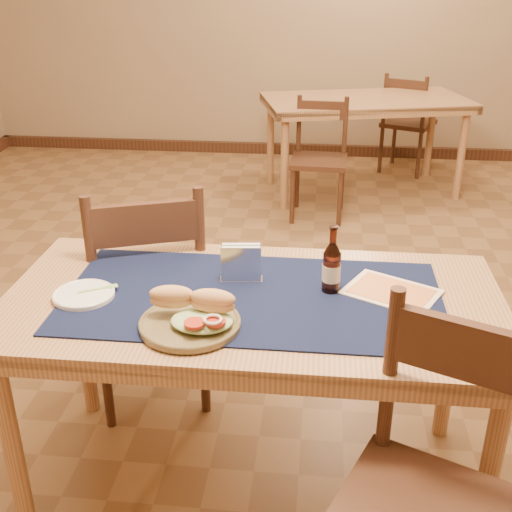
# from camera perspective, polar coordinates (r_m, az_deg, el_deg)

# --- Properties ---
(room) EXTENTS (6.04, 7.04, 2.84)m
(room) POSITION_cam_1_polar(r_m,az_deg,el_deg) (2.62, 1.69, 17.64)
(room) COLOR olive
(room) RESTS_ON ground
(main_table) EXTENTS (1.60, 0.80, 0.75)m
(main_table) POSITION_cam_1_polar(r_m,az_deg,el_deg) (2.09, -0.29, -5.69)
(main_table) COLOR #AF7B52
(main_table) RESTS_ON ground
(placemat) EXTENTS (1.20, 0.60, 0.01)m
(placemat) POSITION_cam_1_polar(r_m,az_deg,el_deg) (2.05, -0.29, -3.63)
(placemat) COLOR black
(placemat) RESTS_ON main_table
(baseboard) EXTENTS (6.00, 7.00, 0.10)m
(baseboard) POSITION_cam_1_polar(r_m,az_deg,el_deg) (3.10, 1.38, -7.98)
(baseboard) COLOR #412217
(baseboard) RESTS_ON ground
(back_table) EXTENTS (1.69, 1.13, 0.75)m
(back_table) POSITION_cam_1_polar(r_m,az_deg,el_deg) (5.16, 9.70, 12.77)
(back_table) COLOR #AF7B52
(back_table) RESTS_ON ground
(chair_main_far) EXTENTS (0.59, 0.59, 0.99)m
(chair_main_far) POSITION_cam_1_polar(r_m,az_deg,el_deg) (2.62, -9.61, -3.07)
(chair_main_far) COLOR #412217
(chair_main_far) RESTS_ON ground
(chair_main_near) EXTENTS (0.61, 0.61, 1.00)m
(chair_main_near) POSITION_cam_1_polar(r_m,az_deg,el_deg) (1.74, 15.75, -20.79)
(chair_main_near) COLOR #412217
(chair_main_near) RESTS_ON ground
(chair_back_near) EXTENTS (0.41, 0.41, 0.84)m
(chair_back_near) POSITION_cam_1_polar(r_m,az_deg,el_deg) (4.66, 5.66, 8.76)
(chair_back_near) COLOR #412217
(chair_back_near) RESTS_ON ground
(chair_back_far) EXTENTS (0.52, 0.52, 0.86)m
(chair_back_far) POSITION_cam_1_polar(r_m,az_deg,el_deg) (5.79, 13.30, 11.54)
(chair_back_far) COLOR #412217
(chair_back_far) RESTS_ON ground
(sandwich_plate) EXTENTS (0.30, 0.30, 0.11)m
(sandwich_plate) POSITION_cam_1_polar(r_m,az_deg,el_deg) (1.88, -5.62, -5.43)
(sandwich_plate) COLOR brown
(sandwich_plate) RESTS_ON placemat
(side_plate) EXTENTS (0.20, 0.20, 0.02)m
(side_plate) POSITION_cam_1_polar(r_m,az_deg,el_deg) (2.11, -15.07, -3.30)
(side_plate) COLOR white
(side_plate) RESTS_ON placemat
(fork) EXTENTS (0.12, 0.08, 0.00)m
(fork) POSITION_cam_1_polar(r_m,az_deg,el_deg) (2.12, -13.61, -2.81)
(fork) COLOR #8FCD70
(fork) RESTS_ON side_plate
(beer_bottle) EXTENTS (0.06, 0.06, 0.22)m
(beer_bottle) POSITION_cam_1_polar(r_m,az_deg,el_deg) (2.06, 6.73, -1.01)
(beer_bottle) COLOR #48190D
(beer_bottle) RESTS_ON placemat
(napkin_holder) EXTENTS (0.15, 0.07, 0.13)m
(napkin_holder) POSITION_cam_1_polar(r_m,az_deg,el_deg) (2.12, -1.33, -0.70)
(napkin_holder) COLOR silver
(napkin_holder) RESTS_ON placemat
(menu_card) EXTENTS (0.35, 0.31, 0.01)m
(menu_card) POSITION_cam_1_polar(r_m,az_deg,el_deg) (2.11, 11.95, -3.12)
(menu_card) COLOR beige
(menu_card) RESTS_ON placemat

